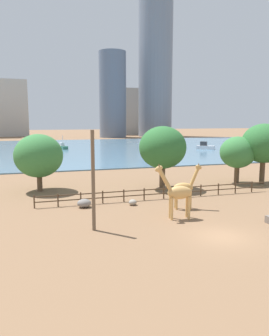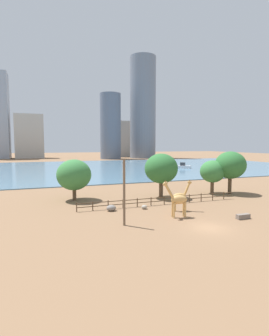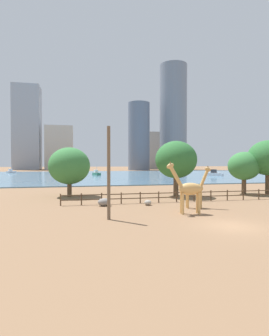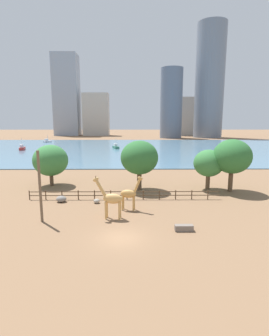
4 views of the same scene
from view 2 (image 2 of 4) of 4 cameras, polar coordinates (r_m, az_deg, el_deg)
name	(u,v)px [view 2 (image 2 of 4)]	position (r m, az deg, el deg)	size (l,w,h in m)	color
ground_plane	(88,168)	(105.74, -10.13, 0.07)	(400.00, 400.00, 0.00)	brown
harbor_water	(89,168)	(102.79, -9.86, -0.01)	(180.00, 86.00, 0.20)	slate
giraffe_tall	(178,200)	(33.78, 9.36, -6.80)	(3.40, 1.14, 4.82)	tan
giraffe_companion	(181,196)	(37.14, 9.99, -6.11)	(2.81, 1.12, 4.38)	tan
utility_pole	(124,192)	(29.83, -2.27, -5.30)	(0.28, 0.28, 7.68)	brown
boulder_near_fence	(111,208)	(37.06, -5.09, -8.66)	(1.35, 1.11, 0.83)	gray
boulder_by_pole	(144,207)	(38.03, 2.13, -8.48)	(0.79, 0.77, 0.58)	gray
feeding_trough	(243,216)	(35.82, 22.56, -9.72)	(1.80, 0.60, 0.60)	#72665B
enclosure_fence	(160,200)	(40.64, 5.65, -6.92)	(26.12, 0.14, 1.30)	#4C3826
tree_left_large	(212,172)	(51.24, 16.62, -0.76)	(4.63, 4.63, 6.27)	brown
tree_center_broad	(161,169)	(45.52, 5.83, -0.13)	(5.75, 5.75, 7.69)	brown
tree_right_tall	(74,175)	(44.40, -13.03, -1.48)	(5.67, 5.67, 6.79)	brown
tree_left_small	(230,165)	(52.20, 20.15, 0.57)	(5.70, 5.70, 7.95)	brown
boat_sailboat	(184,166)	(101.55, 10.71, 0.38)	(4.81, 4.65, 2.16)	silver
boat_barge	(76,167)	(100.92, -12.64, 0.27)	(2.86, 4.57, 3.87)	#337259
skyline_tower_needle	(143,108)	(181.51, 1.82, 12.90)	(17.46, 17.46, 67.31)	slate
skyline_block_central	(111,127)	(168.08, -5.24, 8.97)	(13.13, 13.13, 40.91)	slate
skyline_tower_glass	(119,139)	(198.26, -3.38, 6.31)	(15.54, 12.60, 26.41)	#ADA89E
skyline_block_left	(30,136)	(188.89, -21.88, 6.40)	(17.98, 10.56, 29.05)	#B7B2A8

